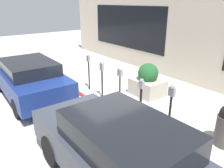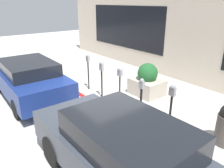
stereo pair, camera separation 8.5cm
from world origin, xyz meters
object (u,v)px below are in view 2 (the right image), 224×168
(planter_box, at_px, (147,82))
(parking_meter_second, at_px, (141,94))
(parking_meter_fourth, at_px, (102,72))
(parking_meter_middle, at_px, (120,76))
(parked_car_middle, at_px, (29,78))
(parking_meter_farthest, at_px, (88,65))
(parked_car_front, at_px, (123,152))
(parking_meter_nearest, at_px, (172,100))

(planter_box, bearing_deg, parking_meter_second, 127.87)
(parking_meter_fourth, distance_m, planter_box, 1.84)
(parking_meter_middle, distance_m, parked_car_middle, 3.46)
(parking_meter_farthest, xyz_separation_m, parked_car_middle, (0.64, 2.20, -0.28))
(parking_meter_second, bearing_deg, parked_car_front, 127.72)
(parking_meter_second, relative_size, planter_box, 1.05)
(parked_car_front, bearing_deg, parking_meter_fourth, -30.62)
(parking_meter_fourth, xyz_separation_m, parked_car_front, (-3.72, 2.17, -0.22))
(parking_meter_fourth, relative_size, parking_meter_farthest, 0.96)
(parking_meter_nearest, distance_m, planter_box, 2.79)
(parking_meter_middle, bearing_deg, parking_meter_nearest, -179.25)
(parking_meter_fourth, height_order, parked_car_front, parked_car_front)
(parking_meter_second, bearing_deg, parked_car_middle, 30.26)
(parking_meter_middle, distance_m, parked_car_front, 3.49)
(parking_meter_second, height_order, parking_meter_farthest, parking_meter_farthest)
(parking_meter_fourth, distance_m, parking_meter_farthest, 1.02)
(parking_meter_nearest, xyz_separation_m, parking_meter_second, (1.08, 0.03, -0.18))
(parking_meter_fourth, bearing_deg, parked_car_middle, 52.08)
(parked_car_front, bearing_deg, parked_car_middle, -0.70)
(planter_box, bearing_deg, parking_meter_nearest, 146.27)
(parking_meter_farthest, bearing_deg, parking_meter_fourth, 176.86)
(parking_meter_farthest, relative_size, planter_box, 1.18)
(planter_box, height_order, parked_car_middle, parked_car_middle)
(parking_meter_farthest, distance_m, parked_car_front, 5.25)
(planter_box, bearing_deg, parked_car_front, 127.78)
(parking_meter_fourth, xyz_separation_m, planter_box, (-0.82, -1.57, -0.50))
(parking_meter_nearest, distance_m, parking_meter_farthest, 4.13)
(parking_meter_nearest, relative_size, parking_meter_second, 1.10)
(parking_meter_farthest, height_order, parked_car_front, parked_car_front)
(parking_meter_second, bearing_deg, parking_meter_nearest, -178.66)
(parking_meter_second, distance_m, parking_meter_fourth, 2.04)
(parking_meter_second, bearing_deg, parking_meter_farthest, -0.73)
(parking_meter_nearest, xyz_separation_m, planter_box, (2.28, -1.53, -0.49))
(parking_meter_fourth, relative_size, parked_car_middle, 0.32)
(parking_meter_fourth, bearing_deg, parking_meter_second, -179.52)
(parking_meter_farthest, bearing_deg, planter_box, -140.69)
(parking_meter_fourth, bearing_deg, parked_car_front, 149.74)
(parking_meter_second, relative_size, parking_meter_middle, 0.91)
(parking_meter_second, distance_m, parking_meter_middle, 1.05)
(parking_meter_second, bearing_deg, parking_meter_fourth, 0.48)
(parking_meter_second, distance_m, parked_car_front, 2.77)
(parking_meter_fourth, xyz_separation_m, parked_car_middle, (1.67, 2.14, -0.26))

